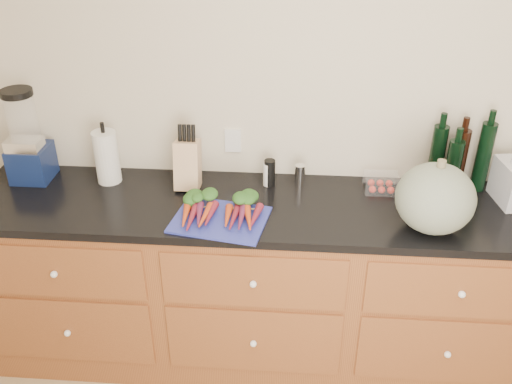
# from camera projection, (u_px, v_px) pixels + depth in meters

# --- Properties ---
(wall_back) EXTENTS (4.10, 0.05, 2.60)m
(wall_back) POSITION_uv_depth(u_px,v_px,m) (357.00, 108.00, 2.74)
(wall_back) COLOR beige
(wall_back) RESTS_ON ground
(cabinets) EXTENTS (3.60, 0.64, 0.90)m
(cabinets) POSITION_uv_depth(u_px,v_px,m) (347.00, 290.00, 2.88)
(cabinets) COLOR brown
(cabinets) RESTS_ON ground
(countertop) EXTENTS (3.64, 0.62, 0.04)m
(countertop) POSITION_uv_depth(u_px,v_px,m) (355.00, 211.00, 2.65)
(countertop) COLOR black
(countertop) RESTS_ON cabinets
(cutting_board) EXTENTS (0.46, 0.37, 0.01)m
(cutting_board) POSITION_uv_depth(u_px,v_px,m) (220.00, 220.00, 2.54)
(cutting_board) COLOR #29329A
(cutting_board) RESTS_ON countertop
(carrots) EXTENTS (0.37, 0.27, 0.05)m
(carrots) POSITION_uv_depth(u_px,v_px,m) (221.00, 209.00, 2.56)
(carrots) COLOR #CB4217
(carrots) RESTS_ON cutting_board
(squash) EXTENTS (0.34, 0.34, 0.30)m
(squash) POSITION_uv_depth(u_px,v_px,m) (435.00, 198.00, 2.41)
(squash) COLOR #616E5C
(squash) RESTS_ON countertop
(blender_appliance) EXTENTS (0.19, 0.19, 0.47)m
(blender_appliance) POSITION_uv_depth(u_px,v_px,m) (27.00, 141.00, 2.78)
(blender_appliance) COLOR #0F1D48
(blender_appliance) RESTS_ON countertop
(paper_towel) EXTENTS (0.12, 0.12, 0.27)m
(paper_towel) POSITION_uv_depth(u_px,v_px,m) (107.00, 157.00, 2.79)
(paper_towel) COLOR silver
(paper_towel) RESTS_ON countertop
(knife_block) EXTENTS (0.12, 0.12, 0.24)m
(knife_block) POSITION_uv_depth(u_px,v_px,m) (188.00, 165.00, 2.75)
(knife_block) COLOR tan
(knife_block) RESTS_ON countertop
(grinder_salt) EXTENTS (0.05, 0.05, 0.12)m
(grinder_salt) POSITION_uv_depth(u_px,v_px,m) (268.00, 174.00, 2.79)
(grinder_salt) COLOR white
(grinder_salt) RESTS_ON countertop
(grinder_pepper) EXTENTS (0.05, 0.05, 0.14)m
(grinder_pepper) POSITION_uv_depth(u_px,v_px,m) (270.00, 173.00, 2.79)
(grinder_pepper) COLOR black
(grinder_pepper) RESTS_ON countertop
(canister_chrome) EXTENTS (0.05, 0.05, 0.11)m
(canister_chrome) POSITION_uv_depth(u_px,v_px,m) (300.00, 176.00, 2.78)
(canister_chrome) COLOR silver
(canister_chrome) RESTS_ON countertop
(tomato_box) EXTENTS (0.16, 0.13, 0.08)m
(tomato_box) POSITION_uv_depth(u_px,v_px,m) (381.00, 183.00, 2.76)
(tomato_box) COLOR white
(tomato_box) RESTS_ON countertop
(bottles) EXTENTS (0.29, 0.15, 0.34)m
(bottles) POSITION_uv_depth(u_px,v_px,m) (458.00, 160.00, 2.71)
(bottles) COLOR black
(bottles) RESTS_ON countertop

